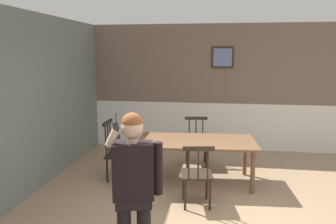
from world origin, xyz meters
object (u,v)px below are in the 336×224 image
Objects in this scene: chair_at_table_head at (196,141)px; person_figure at (134,184)px; chair_by_doorway at (197,174)px; chair_near_window at (117,153)px; dining_table at (197,145)px.

person_figure is (-0.40, -3.26, 0.45)m from chair_at_table_head.
chair_near_window is at bearing 141.22° from chair_by_doorway.
chair_near_window is (-1.35, -0.09, -0.18)m from dining_table.
dining_table is 1.23× the size of person_figure.
dining_table is 0.90m from chair_at_table_head.
chair_at_table_head is (-0.06, 0.88, -0.19)m from dining_table.
person_figure is (0.89, -2.29, 0.44)m from chair_near_window.
chair_near_window reaches higher than chair_by_doorway.
chair_near_window is at bearing -83.72° from person_figure.
chair_at_table_head is (1.29, 0.97, -0.01)m from chair_near_window.
chair_at_table_head is at bearing 84.48° from chair_by_doorway.
person_figure reaches higher than chair_near_window.
person_figure is at bearing -100.88° from dining_table.
person_figure reaches higher than chair_at_table_head.
dining_table is 1.94× the size of chair_near_window.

